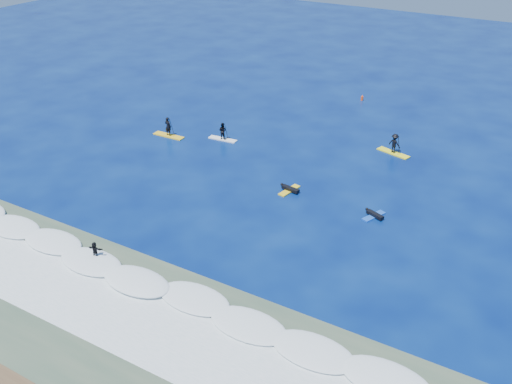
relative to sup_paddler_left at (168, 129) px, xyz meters
The scene contains 11 objects.
ground 15.01m from the sup_paddler_left, 38.16° to the right, with size 160.00×160.00×0.00m, color #04134D.
shallow_water 26.09m from the sup_paddler_left, 63.13° to the right, with size 90.00×13.00×0.01m, color #3B513E.
breaking_wave 22.60m from the sup_paddler_left, 58.53° to the right, with size 40.00×6.00×0.30m, color white.
whitewater 25.20m from the sup_paddler_left, 62.10° to the right, with size 34.00×5.00×0.02m, color silver.
sup_paddler_left is the anchor object (origin of this frame).
sup_paddler_center 5.42m from the sup_paddler_left, 21.35° to the left, with size 2.91×0.92×2.01m.
sup_paddler_right 21.59m from the sup_paddler_left, 19.73° to the left, with size 3.27×1.65×2.23m.
prone_paddler_near 15.92m from the sup_paddler_left, 14.41° to the right, with size 1.79×2.31×0.47m.
prone_paddler_far 23.11m from the sup_paddler_left, 10.76° to the right, with size 1.62×2.15×0.44m.
wave_surfer 20.83m from the sup_paddler_left, 65.10° to the right, with size 1.75×0.82×1.23m.
marker_buoy 23.10m from the sup_paddler_left, 56.97° to the left, with size 0.29×0.29×0.69m.
Camera 1 is at (21.75, -30.92, 22.14)m, focal length 40.00 mm.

